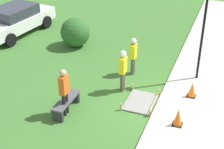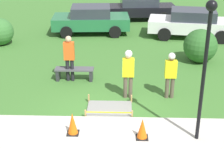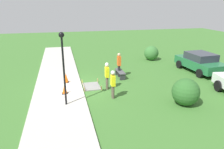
{
  "view_description": "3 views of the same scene",
  "coord_description": "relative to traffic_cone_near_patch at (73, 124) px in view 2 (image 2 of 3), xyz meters",
  "views": [
    {
      "loc": [
        -10.41,
        -2.19,
        7.36
      ],
      "look_at": [
        0.44,
        1.9,
        0.82
      ],
      "focal_mm": 55.0,
      "sensor_mm": 36.0,
      "label": 1
    },
    {
      "loc": [
        0.54,
        -9.31,
        5.51
      ],
      "look_at": [
        0.18,
        1.59,
        0.86
      ],
      "focal_mm": 55.0,
      "sensor_mm": 36.0,
      "label": 2
    },
    {
      "loc": [
        13.62,
        -1.17,
        5.28
      ],
      "look_at": [
        0.11,
        2.03,
        0.75
      ],
      "focal_mm": 35.0,
      "sensor_mm": 36.0,
      "label": 3
    }
  ],
  "objects": [
    {
      "name": "ground_plane",
      "position": [
        0.85,
        0.98,
        -0.42
      ],
      "size": [
        60.0,
        60.0,
        0.0
      ],
      "primitive_type": "plane",
      "color": "#3D702D"
    },
    {
      "name": "sidewalk",
      "position": [
        0.85,
        -0.53,
        -0.37
      ],
      "size": [
        28.0,
        3.01,
        0.1
      ],
      "color": "#BCB7AD",
      "rests_on": "ground_plane"
    },
    {
      "name": "wet_concrete_patch",
      "position": [
        0.98,
        1.59,
        -0.39
      ],
      "size": [
        1.52,
        1.13,
        0.29
      ],
      "color": "gray",
      "rests_on": "ground_plane"
    },
    {
      "name": "traffic_cone_near_patch",
      "position": [
        0.0,
        0.0,
        0.0
      ],
      "size": [
        0.34,
        0.34,
        0.66
      ],
      "color": "black",
      "rests_on": "sidewalk"
    },
    {
      "name": "traffic_cone_far_patch",
      "position": [
        1.97,
        -0.15,
        -0.02
      ],
      "size": [
        0.34,
        0.34,
        0.61
      ],
      "color": "black",
      "rests_on": "sidewalk"
    },
    {
      "name": "park_bench",
      "position": [
        -0.48,
        3.98,
        -0.09
      ],
      "size": [
        1.5,
        0.44,
        0.49
      ],
      "color": "#2D2D33",
      "rests_on": "ground_plane"
    },
    {
      "name": "worker_supervisor",
      "position": [
        1.59,
        2.53,
        0.62
      ],
      "size": [
        0.4,
        0.25,
        1.76
      ],
      "color": "brown",
      "rests_on": "ground_plane"
    },
    {
      "name": "worker_assistant",
      "position": [
        3.05,
        2.57,
        0.56
      ],
      "size": [
        0.4,
        0.24,
        1.68
      ],
      "color": "brown",
      "rests_on": "ground_plane"
    },
    {
      "name": "bystander_in_orange_shirt",
      "position": [
        -0.65,
        3.93,
        0.61
      ],
      "size": [
        0.4,
        0.24,
        1.82
      ],
      "color": "black",
      "rests_on": "ground_plane"
    },
    {
      "name": "lamppost_near",
      "position": [
        3.49,
        -0.13,
        2.21
      ],
      "size": [
        0.28,
        0.28,
        3.86
      ],
      "color": "black",
      "rests_on": "sidewalk"
    },
    {
      "name": "parked_car_green",
      "position": [
        -0.42,
        10.63,
        0.37
      ],
      "size": [
        4.39,
        2.45,
        1.53
      ],
      "rotation": [
        0.0,
        0.0,
        0.07
      ],
      "color": "#236B3D",
      "rests_on": "ground_plane"
    },
    {
      "name": "parked_car_black",
      "position": [
        2.42,
        13.81,
        0.33
      ],
      "size": [
        4.8,
        2.35,
        1.44
      ],
      "rotation": [
        0.0,
        0.0,
        0.1
      ],
      "color": "black",
      "rests_on": "ground_plane"
    },
    {
      "name": "parked_car_white",
      "position": [
        5.17,
        9.99,
        0.37
      ],
      "size": [
        4.92,
        2.63,
        1.52
      ],
      "rotation": [
        0.0,
        0.0,
        -0.15
      ],
      "color": "white",
      "rests_on": "ground_plane"
    },
    {
      "name": "shrub_rounded_near",
      "position": [
        -4.85,
        8.32,
        0.27
      ],
      "size": [
        1.38,
        1.38,
        1.38
      ],
      "color": "#387033",
      "rests_on": "ground_plane"
    },
    {
      "name": "shrub_rounded_mid",
      "position": [
        4.81,
        6.18,
        0.32
      ],
      "size": [
        1.49,
        1.49,
        1.49
      ],
      "color": "#2D6028",
      "rests_on": "ground_plane"
    }
  ]
}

